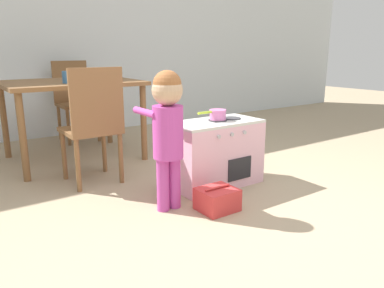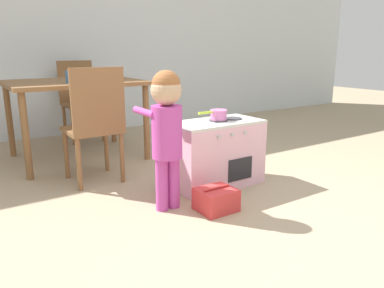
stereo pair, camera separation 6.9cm
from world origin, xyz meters
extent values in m
plane|color=tan|center=(0.00, 0.00, 0.00)|extent=(16.00, 16.00, 0.00)
cube|color=silver|center=(0.00, 3.39, 1.30)|extent=(10.00, 0.06, 2.60)
cube|color=#EAB2C6|center=(0.31, 0.94, 0.24)|extent=(0.69, 0.36, 0.48)
cube|color=silver|center=(0.31, 0.94, 0.49)|extent=(0.69, 0.36, 0.02)
cylinder|color=#38383D|center=(0.33, 0.94, 0.50)|extent=(0.14, 0.14, 0.01)
cylinder|color=#38383D|center=(0.47, 0.94, 0.50)|extent=(0.14, 0.14, 0.01)
cube|color=black|center=(0.40, 0.76, 0.16)|extent=(0.22, 0.01, 0.17)
cylinder|color=#B2B2B7|center=(0.19, 0.75, 0.43)|extent=(0.03, 0.01, 0.03)
cylinder|color=#B2B2B7|center=(0.31, 0.75, 0.43)|extent=(0.03, 0.01, 0.03)
cylinder|color=#B2B2B7|center=(0.43, 0.75, 0.43)|extent=(0.03, 0.01, 0.03)
cylinder|color=pink|center=(0.33, 0.94, 0.54)|extent=(0.12, 0.12, 0.08)
cylinder|color=pink|center=(0.33, 0.94, 0.57)|extent=(0.13, 0.13, 0.01)
cylinder|color=#B7DB33|center=(0.21, 0.94, 0.57)|extent=(0.12, 0.02, 0.02)
cylinder|color=#BC429E|center=(-0.27, 0.75, 0.17)|extent=(0.08, 0.08, 0.35)
cylinder|color=#BC429E|center=(-0.18, 0.75, 0.17)|extent=(0.08, 0.08, 0.35)
cylinder|color=#BC429E|center=(-0.23, 0.75, 0.51)|extent=(0.19, 0.19, 0.33)
sphere|color=tan|center=(-0.23, 0.75, 0.77)|extent=(0.19, 0.19, 0.19)
sphere|color=#995B33|center=(-0.23, 0.75, 0.81)|extent=(0.18, 0.18, 0.18)
cylinder|color=#BC429E|center=(-0.31, 0.88, 0.63)|extent=(0.04, 0.26, 0.04)
cylinder|color=#BC429E|center=(-0.14, 0.88, 0.63)|extent=(0.04, 0.26, 0.04)
cube|color=#D13838|center=(0.02, 0.55, 0.07)|extent=(0.24, 0.21, 0.14)
cylinder|color=#D13838|center=(0.02, 0.55, 0.15)|extent=(0.19, 0.02, 0.02)
cube|color=brown|center=(-0.34, 2.26, 0.72)|extent=(1.17, 0.94, 0.03)
cylinder|color=brown|center=(-0.87, 1.85, 0.35)|extent=(0.06, 0.06, 0.70)
cylinder|color=brown|center=(0.18, 1.85, 0.35)|extent=(0.06, 0.06, 0.70)
cylinder|color=brown|center=(-0.87, 2.67, 0.35)|extent=(0.06, 0.06, 0.70)
cylinder|color=brown|center=(0.18, 2.67, 0.35)|extent=(0.06, 0.06, 0.70)
cube|color=brown|center=(-0.44, 1.55, 0.41)|extent=(0.40, 0.40, 0.03)
cube|color=brown|center=(-0.44, 1.36, 0.66)|extent=(0.40, 0.02, 0.47)
cylinder|color=brown|center=(-0.61, 1.38, 0.20)|extent=(0.04, 0.04, 0.40)
cylinder|color=brown|center=(-0.27, 1.38, 0.20)|extent=(0.04, 0.04, 0.40)
cylinder|color=brown|center=(-0.61, 1.72, 0.20)|extent=(0.04, 0.04, 0.40)
cylinder|color=brown|center=(-0.27, 1.72, 0.20)|extent=(0.04, 0.04, 0.40)
cube|color=brown|center=(-0.07, 2.97, 0.41)|extent=(0.40, 0.40, 0.03)
cube|color=brown|center=(-0.07, 3.15, 0.66)|extent=(0.40, 0.02, 0.47)
cylinder|color=brown|center=(-0.23, 2.80, 0.20)|extent=(0.04, 0.04, 0.40)
cylinder|color=brown|center=(0.10, 2.80, 0.20)|extent=(0.04, 0.04, 0.40)
cylinder|color=brown|center=(-0.23, 3.14, 0.20)|extent=(0.04, 0.04, 0.40)
cylinder|color=brown|center=(0.10, 3.14, 0.20)|extent=(0.04, 0.04, 0.40)
cylinder|color=teal|center=(-0.44, 2.02, 0.79)|extent=(0.07, 0.07, 0.10)
camera|label=1|loc=(-1.41, -1.21, 1.01)|focal=35.00mm
camera|label=2|loc=(-1.35, -1.25, 1.01)|focal=35.00mm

